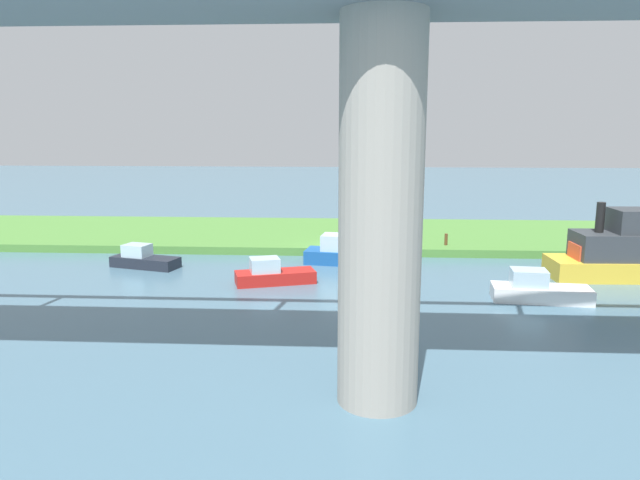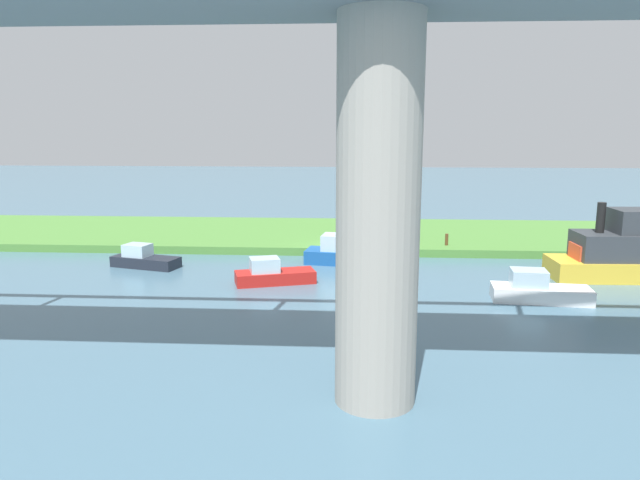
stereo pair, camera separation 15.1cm
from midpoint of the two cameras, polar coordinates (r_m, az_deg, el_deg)
ground_plane at (r=36.42m, az=2.13°, el=-1.60°), size 160.00×160.00×0.00m
grassy_bank at (r=42.24m, az=2.30°, el=0.51°), size 80.00×12.00×0.50m
bridge_pylon at (r=16.42m, az=5.62°, el=2.22°), size 2.35×2.35×10.93m
person_on_bank at (r=39.56m, az=9.07°, el=1.06°), size 0.49×0.49×1.39m
mooring_post at (r=38.10m, az=12.02°, el=0.06°), size 0.20×0.20×0.74m
riverboat_paddlewheel at (r=34.99m, az=27.98°, el=-0.91°), size 8.03×2.91×4.06m
motorboat_white at (r=34.45m, az=2.46°, el=-1.30°), size 5.32×2.57×1.70m
pontoon_yellow at (r=35.09m, az=-16.88°, el=-1.79°), size 4.14×2.39×1.30m
skiff_small at (r=28.98m, az=20.24°, el=-4.55°), size 4.52×1.98×1.46m
motorboat_red at (r=30.28m, az=-4.75°, el=-3.31°), size 4.29×2.57×1.35m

